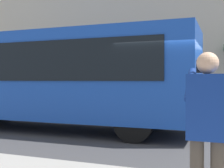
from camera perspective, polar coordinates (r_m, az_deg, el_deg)
ground_plane at (r=8.38m, az=11.20°, el=-10.07°), size 60.00×60.00×0.00m
red_bus at (r=9.74m, az=-11.22°, el=1.40°), size 9.05×2.54×3.08m
pedestrian_photographer at (r=3.17m, az=17.82°, el=-7.03°), size 0.53×0.52×1.70m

